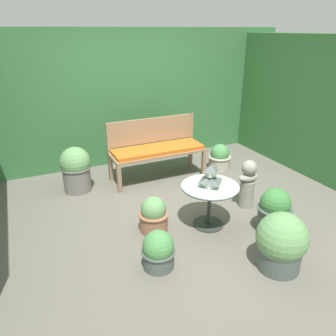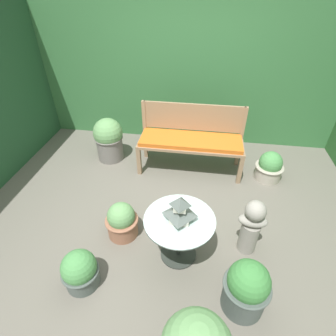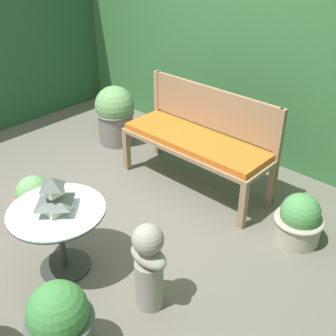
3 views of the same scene
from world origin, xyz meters
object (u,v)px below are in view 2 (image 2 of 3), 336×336
garden_bench (191,143)px  potted_plant_table_near (109,139)px  potted_plant_bench_right (122,221)px  potted_plant_table_far (269,167)px  garden_bust (251,226)px  potted_plant_hedge_corner (246,288)px  patio_table (179,227)px  potted_plant_patio_mid (80,271)px  pagoda_birdhouse (180,211)px

garden_bench → potted_plant_table_near: size_ratio=2.19×
potted_plant_bench_right → potted_plant_table_far: bearing=36.1°
garden_bust → potted_plant_hedge_corner: bearing=-95.9°
garden_bench → potted_plant_table_near: potted_plant_table_near is taller
potted_plant_table_far → patio_table: bearing=-127.2°
garden_bust → potted_plant_table_near: bearing=146.3°
potted_plant_table_near → potted_plant_bench_right: (0.66, -1.52, -0.15)m
garden_bench → potted_plant_bench_right: garden_bench is taller
potted_plant_patio_mid → garden_bust: bearing=22.1°
patio_table → potted_plant_table_far: bearing=52.8°
garden_bench → potted_plant_table_near: 1.33m
garden_bench → potted_plant_table_near: (-1.32, 0.11, -0.11)m
patio_table → garden_bust: bearing=14.8°
garden_bench → potted_plant_hedge_corner: (0.67, -2.07, -0.19)m
garden_bust → potted_plant_bench_right: 1.44m
pagoda_birdhouse → garden_bust: pagoda_birdhouse is taller
garden_bench → pagoda_birdhouse: size_ratio=5.61×
potted_plant_table_near → potted_plant_bench_right: potted_plant_table_near is taller
patio_table → garden_bust: 0.77m
garden_bench → pagoda_birdhouse: pagoda_birdhouse is taller
potted_plant_patio_mid → patio_table: bearing=27.5°
pagoda_birdhouse → potted_plant_table_near: 2.20m
garden_bust → pagoda_birdhouse: bearing=-162.9°
garden_bust → potted_plant_table_far: bearing=74.7°
garden_bust → garden_bench: bearing=120.7°
potted_plant_table_far → potted_plant_bench_right: bearing=-143.9°
garden_bench → potted_plant_patio_mid: size_ratio=3.60×
garden_bench → potted_plant_bench_right: bearing=-115.3°
potted_plant_bench_right → potted_plant_hedge_corner: (1.33, -0.65, 0.07)m
potted_plant_hedge_corner → potted_plant_table_near: bearing=132.4°
garden_bench → potted_plant_bench_right: size_ratio=3.42×
potted_plant_table_near → potted_plant_hedge_corner: (1.99, -2.18, -0.08)m
potted_plant_table_near → potted_plant_hedge_corner: bearing=-47.6°
garden_bench → patio_table: bearing=-89.4°
pagoda_birdhouse → potted_plant_table_far: pagoda_birdhouse is taller
potted_plant_table_near → potted_plant_bench_right: 1.67m
potted_plant_hedge_corner → pagoda_birdhouse: bearing=144.7°
patio_table → potted_plant_table_near: (-1.34, 1.72, -0.08)m
patio_table → potted_plant_table_far: 1.96m
patio_table → potted_plant_patio_mid: bearing=-152.5°
pagoda_birdhouse → potted_plant_hedge_corner: size_ratio=0.47×
pagoda_birdhouse → garden_bust: (0.75, 0.20, -0.31)m
garden_bench → potted_plant_hedge_corner: potted_plant_hedge_corner is taller
potted_plant_hedge_corner → garden_bust: bearing=81.7°
garden_bust → potted_plant_patio_mid: (-1.65, -0.67, -0.17)m
pagoda_birdhouse → potted_plant_patio_mid: (-0.90, -0.47, -0.48)m
garden_bust → potted_plant_bench_right: bearing=-177.4°
garden_bench → garden_bust: garden_bust is taller
garden_bench → potted_plant_hedge_corner: bearing=-72.1°
garden_bust → potted_plant_table_far: size_ratio=1.56×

